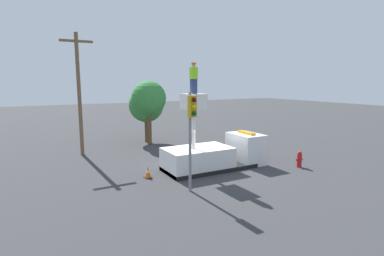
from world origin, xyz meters
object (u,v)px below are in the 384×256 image
(tree_left_bg, at_px, (149,99))
(utility_pole, at_px, (79,91))
(traffic_light_pole, at_px, (192,122))
(fire_hydrant, at_px, (299,159))
(tree_right_bg, at_px, (146,105))
(traffic_cone_rear, at_px, (148,172))
(bucket_truck, at_px, (214,154))
(worker, at_px, (194,78))

(tree_left_bg, height_order, utility_pole, utility_pole)
(traffic_light_pole, distance_m, tree_left_bg, 11.75)
(fire_hydrant, height_order, tree_right_bg, tree_right_bg)
(traffic_light_pole, xyz_separation_m, traffic_cone_rear, (-1.10, 3.03, -3.10))
(bucket_truck, distance_m, worker, 4.80)
(tree_right_bg, bearing_deg, tree_left_bg, -97.83)
(traffic_light_pole, height_order, fire_hydrant, traffic_light_pole)
(worker, distance_m, utility_pole, 9.10)
(bucket_truck, distance_m, traffic_light_pole, 4.97)
(traffic_cone_rear, relative_size, utility_pole, 0.07)
(bucket_truck, relative_size, utility_pole, 0.74)
(worker, distance_m, traffic_cone_rear, 5.88)
(bucket_truck, xyz_separation_m, traffic_light_pole, (-3.17, -2.89, 2.52))
(worker, bearing_deg, tree_left_bg, 86.68)
(bucket_truck, bearing_deg, tree_left_bg, 96.29)
(traffic_cone_rear, distance_m, utility_pole, 8.83)
(tree_right_bg, bearing_deg, bucket_truck, -85.27)
(traffic_light_pole, height_order, traffic_cone_rear, traffic_light_pole)
(tree_right_bg, distance_m, utility_pole, 6.36)
(worker, height_order, traffic_light_pole, worker)
(worker, bearing_deg, fire_hydrant, -20.96)
(tree_left_bg, relative_size, tree_right_bg, 1.12)
(traffic_light_pole, distance_m, traffic_cone_rear, 4.47)
(traffic_light_pole, bearing_deg, bucket_truck, 42.44)
(utility_pole, bearing_deg, bucket_truck, -48.55)
(bucket_truck, height_order, fire_hydrant, bucket_truck)
(traffic_light_pole, height_order, tree_left_bg, tree_left_bg)
(bucket_truck, relative_size, traffic_light_pole, 1.34)
(traffic_light_pole, bearing_deg, traffic_cone_rear, 109.87)
(traffic_light_pole, bearing_deg, tree_left_bg, 79.13)
(tree_left_bg, bearing_deg, fire_hydrant, -62.59)
(bucket_truck, distance_m, tree_left_bg, 9.19)
(worker, xyz_separation_m, traffic_cone_rear, (-2.81, 0.14, -5.16))
(traffic_light_pole, relative_size, traffic_cone_rear, 7.41)
(traffic_light_pole, bearing_deg, worker, 59.39)
(tree_left_bg, xyz_separation_m, utility_pole, (-5.64, -1.17, 0.77))
(fire_hydrant, relative_size, tree_left_bg, 0.19)
(traffic_cone_rear, bearing_deg, bucket_truck, -1.85)
(tree_left_bg, relative_size, utility_pole, 0.62)
(bucket_truck, distance_m, tree_right_bg, 10.03)
(traffic_cone_rear, bearing_deg, traffic_light_pole, -70.13)
(tree_right_bg, height_order, utility_pole, utility_pole)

